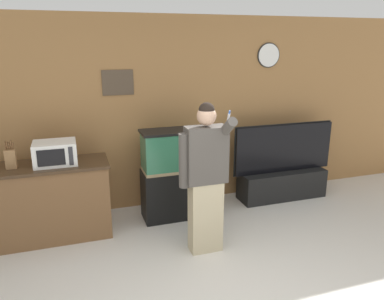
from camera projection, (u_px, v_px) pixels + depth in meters
The scene contains 7 objects.
wall_back_paneled at pixel (163, 114), 5.13m from camera, with size 10.00×0.08×2.60m.
counter_island at pixel (47, 202), 4.36m from camera, with size 1.44×0.58×0.91m.
microwave at pixel (55, 153), 4.23m from camera, with size 0.47×0.37×0.26m.
knife_block at pixel (11, 158), 4.09m from camera, with size 0.11×0.09×0.31m.
aquarium_on_stand at pixel (179, 174), 4.88m from camera, with size 0.96×0.40×1.18m.
tv_on_stand at pixel (282, 176), 5.54m from camera, with size 1.56×0.40×1.12m.
person_standing at pixel (205, 177), 3.98m from camera, with size 0.52×0.40×1.66m.
Camera 1 is at (-1.20, -2.20, 2.25)m, focal length 35.00 mm.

